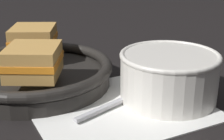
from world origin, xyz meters
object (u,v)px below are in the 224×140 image
skillet (34,74)px  sandwich_near_left (33,61)px  spoon (138,93)px  sandwich_near_right (34,39)px  soup_bowl (169,74)px

skillet → sandwich_near_left: (-0.02, -0.06, 0.04)m
spoon → sandwich_near_right: sandwich_near_right is taller
spoon → sandwich_near_right: size_ratio=1.62×
soup_bowl → spoon: (-0.04, 0.03, -0.04)m
skillet → spoon: bearing=-45.9°
sandwich_near_left → sandwich_near_right: same height
sandwich_near_left → sandwich_near_right: size_ratio=1.01×
spoon → sandwich_near_left: size_ratio=1.61×
sandwich_near_right → skillet: bearing=-109.3°
soup_bowl → skillet: bearing=135.8°
spoon → skillet: 0.18m
sandwich_near_right → soup_bowl: bearing=-56.8°
soup_bowl → skillet: size_ratio=0.47×
soup_bowl → spoon: bearing=142.4°
spoon → skillet: skillet is taller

